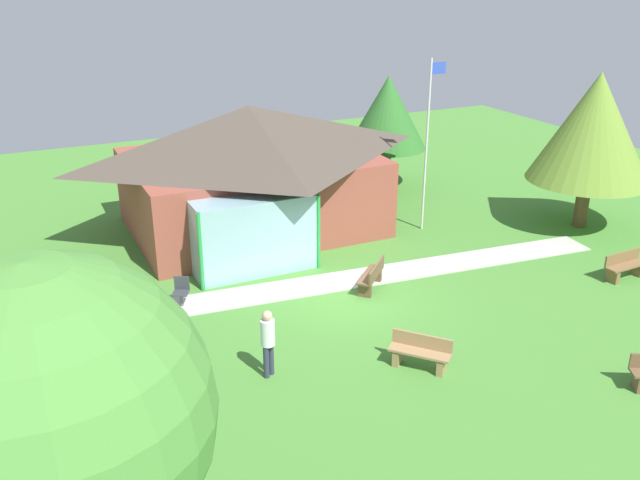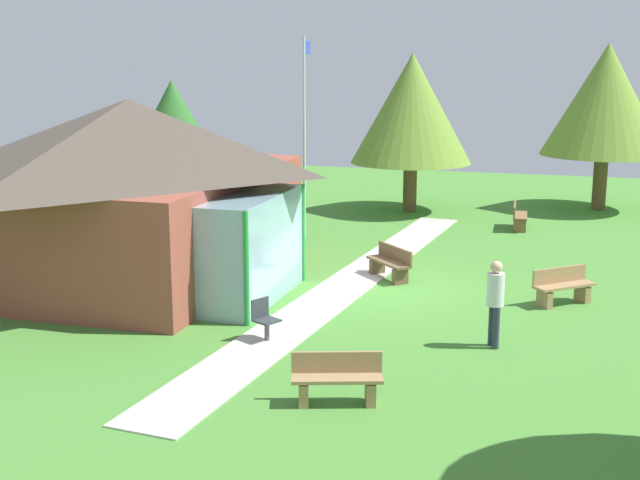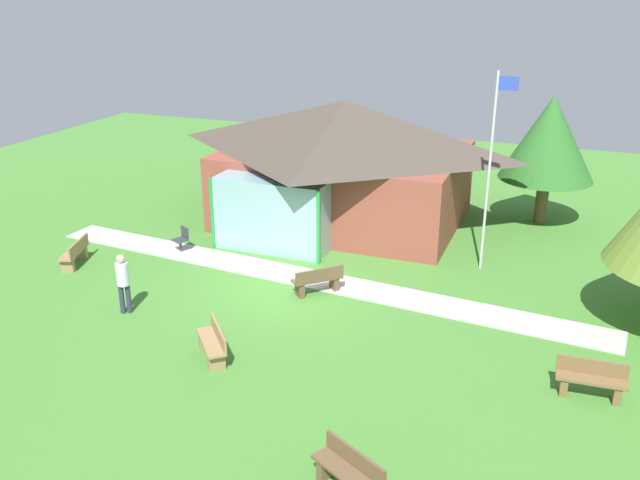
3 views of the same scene
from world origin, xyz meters
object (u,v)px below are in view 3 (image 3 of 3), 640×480
at_px(bench_mid_left, 75,253).
at_px(bench_front_center, 213,343).
at_px(flagpole, 491,165).
at_px(visitor_strolling_lawn, 123,279).
at_px(pavilion, 342,160).
at_px(tree_behind_pavilion_right, 549,138).
at_px(bench_lawn_far_right, 591,380).
at_px(bench_rear_near_path, 318,281).
at_px(patio_chair_west, 182,240).
at_px(bench_front_right, 349,473).

distance_m(bench_mid_left, bench_front_center, 7.80).
height_order(flagpole, visitor_strolling_lawn, flagpole).
bearing_deg(visitor_strolling_lawn, pavilion, 41.49).
distance_m(bench_front_center, tree_behind_pavilion_right, 14.95).
bearing_deg(bench_lawn_far_right, bench_front_center, 7.38).
bearing_deg(bench_lawn_far_right, tree_behind_pavilion_right, -83.68).
height_order(bench_mid_left, visitor_strolling_lawn, visitor_strolling_lawn).
bearing_deg(pavilion, visitor_strolling_lawn, -107.87).
distance_m(bench_mid_left, visitor_strolling_lawn, 4.22).
bearing_deg(bench_rear_near_path, patio_chair_west, 121.34).
bearing_deg(bench_mid_left, visitor_strolling_lawn, -139.79).
distance_m(bench_front_right, tree_behind_pavilion_right, 16.63).
height_order(pavilion, flagpole, flagpole).
bearing_deg(flagpole, tree_behind_pavilion_right, 74.73).
height_order(bench_front_center, visitor_strolling_lawn, visitor_strolling_lawn).
bearing_deg(visitor_strolling_lawn, bench_mid_left, 117.44).
bearing_deg(bench_front_right, visitor_strolling_lawn, -0.42).
bearing_deg(visitor_strolling_lawn, patio_chair_west, 71.48).
xyz_separation_m(pavilion, bench_rear_near_path, (1.49, -6.35, -1.96)).
height_order(pavilion, bench_lawn_far_right, pavilion).
relative_size(pavilion, bench_rear_near_path, 6.93).
bearing_deg(bench_front_center, patio_chair_west, -3.55).
bearing_deg(bench_front_right, bench_mid_left, -1.39).
xyz_separation_m(bench_lawn_far_right, visitor_strolling_lawn, (-12.03, -0.34, 0.62)).
height_order(bench_front_center, tree_behind_pavilion_right, tree_behind_pavilion_right).
distance_m(bench_front_right, visitor_strolling_lawn, 9.17).
relative_size(bench_rear_near_path, bench_front_center, 0.97).
xyz_separation_m(pavilion, flagpole, (5.70, -2.71, 1.02)).
bearing_deg(bench_rear_near_path, bench_front_center, -148.33).
bearing_deg(patio_chair_west, bench_mid_left, 68.31).
bearing_deg(visitor_strolling_lawn, bench_front_center, -50.27).
bearing_deg(pavilion, bench_front_center, -87.69).
relative_size(flagpole, tree_behind_pavilion_right, 1.29).
bearing_deg(bench_mid_left, bench_rear_near_path, -101.91).
bearing_deg(bench_lawn_far_right, bench_rear_near_path, -22.83).
relative_size(bench_rear_near_path, visitor_strolling_lawn, 0.79).
xyz_separation_m(bench_mid_left, bench_rear_near_path, (8.06, 0.84, 0.00)).
bearing_deg(pavilion, tree_behind_pavilion_right, 18.99).
height_order(bench_mid_left, bench_lawn_far_right, same).
distance_m(bench_front_center, bench_lawn_far_right, 8.71).
bearing_deg(flagpole, visitor_strolling_lawn, -142.55).
xyz_separation_m(flagpole, bench_front_right, (-0.71, -11.09, -2.99)).
bearing_deg(bench_lawn_far_right, patio_chair_west, -20.53).
bearing_deg(tree_behind_pavilion_right, bench_rear_near_path, -122.56).
bearing_deg(bench_rear_near_path, flagpole, -3.57).
xyz_separation_m(pavilion, patio_chair_west, (-3.98, -4.96, -1.95)).
distance_m(bench_front_center, bench_front_right, 5.55).
xyz_separation_m(pavilion, bench_lawn_far_right, (9.00, -9.05, -1.96)).
bearing_deg(bench_front_right, patio_chair_west, -16.21).
xyz_separation_m(bench_front_center, bench_front_right, (4.55, -3.17, 0.00)).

